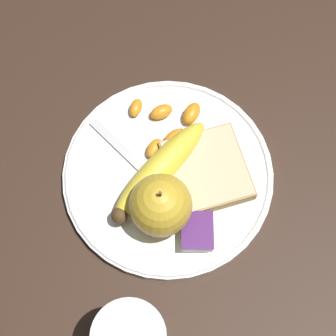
% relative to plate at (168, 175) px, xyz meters
% --- Properties ---
extents(ground_plane, '(3.00, 3.00, 0.00)m').
position_rel_plate_xyz_m(ground_plane, '(0.00, 0.00, -0.01)').
color(ground_plane, '#332116').
extents(plate, '(0.27, 0.27, 0.01)m').
position_rel_plate_xyz_m(plate, '(0.00, 0.00, 0.00)').
color(plate, white).
rests_on(plate, ground_plane).
extents(apple, '(0.08, 0.08, 0.09)m').
position_rel_plate_xyz_m(apple, '(-0.05, 0.01, 0.04)').
color(apple, gold).
rests_on(apple, plate).
extents(banana, '(0.15, 0.14, 0.04)m').
position_rel_plate_xyz_m(banana, '(-0.01, 0.01, 0.02)').
color(banana, yellow).
rests_on(banana, plate).
extents(bread_slice, '(0.13, 0.12, 0.02)m').
position_rel_plate_xyz_m(bread_slice, '(0.00, -0.05, 0.02)').
color(bread_slice, '#AB8751').
rests_on(bread_slice, plate).
extents(fork, '(0.15, 0.15, 0.00)m').
position_rel_plate_xyz_m(fork, '(-0.01, 0.02, 0.01)').
color(fork, silver).
rests_on(fork, plate).
extents(jam_packet, '(0.05, 0.04, 0.02)m').
position_rel_plate_xyz_m(jam_packet, '(-0.08, -0.04, 0.01)').
color(jam_packet, silver).
rests_on(jam_packet, plate).
extents(orange_segment_0, '(0.03, 0.04, 0.02)m').
position_rel_plate_xyz_m(orange_segment_0, '(0.05, -0.01, 0.01)').
color(orange_segment_0, orange).
rests_on(orange_segment_0, plate).
extents(orange_segment_1, '(0.03, 0.03, 0.02)m').
position_rel_plate_xyz_m(orange_segment_1, '(0.03, 0.02, 0.01)').
color(orange_segment_1, orange).
rests_on(orange_segment_1, plate).
extents(orange_segment_2, '(0.04, 0.04, 0.02)m').
position_rel_plate_xyz_m(orange_segment_2, '(0.02, -0.02, 0.01)').
color(orange_segment_2, orange).
rests_on(orange_segment_2, plate).
extents(orange_segment_3, '(0.03, 0.04, 0.02)m').
position_rel_plate_xyz_m(orange_segment_3, '(0.08, 0.01, 0.01)').
color(orange_segment_3, orange).
rests_on(orange_segment_3, plate).
extents(orange_segment_4, '(0.04, 0.03, 0.02)m').
position_rel_plate_xyz_m(orange_segment_4, '(0.08, -0.03, 0.01)').
color(orange_segment_4, orange).
rests_on(orange_segment_4, plate).
extents(orange_segment_5, '(0.03, 0.02, 0.01)m').
position_rel_plate_xyz_m(orange_segment_5, '(0.09, 0.04, 0.01)').
color(orange_segment_5, orange).
rests_on(orange_segment_5, plate).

